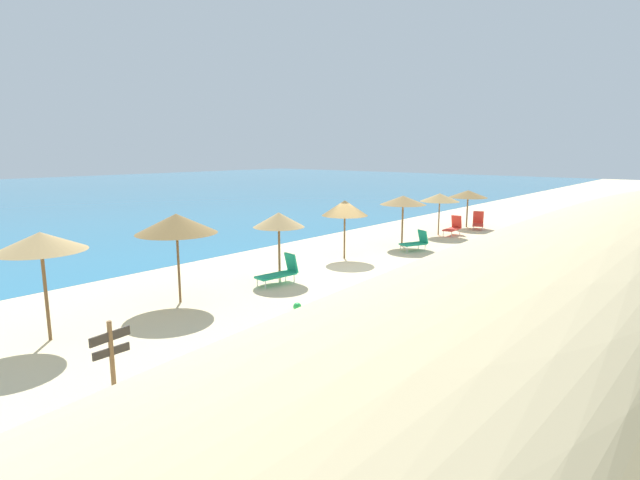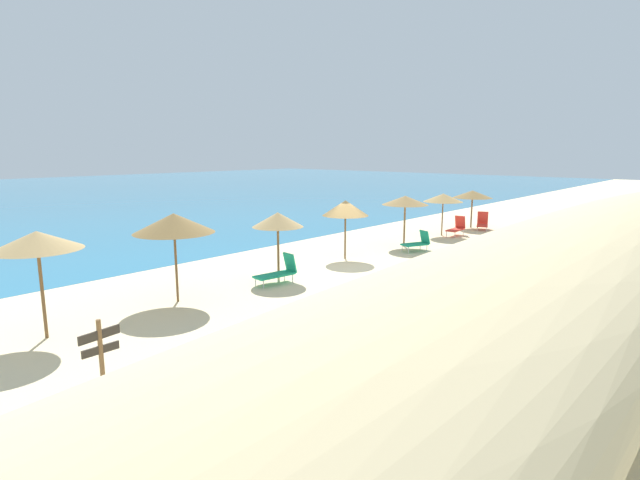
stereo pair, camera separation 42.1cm
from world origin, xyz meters
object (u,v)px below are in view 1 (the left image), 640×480
at_px(beach_umbrella_5, 440,198).
at_px(beach_ball, 297,307).
at_px(lounge_chair_1, 416,242).
at_px(wooden_signpost, 112,355).
at_px(beach_umbrella_4, 403,200).
at_px(beach_umbrella_6, 468,194).
at_px(beach_umbrella_2, 279,220).
at_px(lounge_chair_0, 280,272).
at_px(beach_umbrella_1, 176,224).
at_px(lounge_chair_3, 453,227).
at_px(beach_umbrella_3, 345,208).
at_px(lounge_chair_2, 478,222).
at_px(beach_umbrella_0, 41,242).

xyz_separation_m(beach_umbrella_5, beach_ball, (-15.25, -3.08, -2.03)).
xyz_separation_m(lounge_chair_1, wooden_signpost, (-16.71, -2.92, 0.55)).
relative_size(beach_umbrella_4, beach_umbrella_6, 1.07).
xyz_separation_m(beach_umbrella_2, lounge_chair_0, (-0.55, -0.59, -1.79)).
xyz_separation_m(beach_umbrella_1, beach_umbrella_4, (12.82, -0.48, -0.22)).
distance_m(beach_umbrella_1, beach_umbrella_5, 17.06).
bearing_deg(beach_umbrella_4, lounge_chair_3, -6.31).
bearing_deg(beach_umbrella_3, beach_umbrella_5, -2.13).
xyz_separation_m(beach_umbrella_3, beach_umbrella_4, (4.24, -0.44, 0.05)).
distance_m(beach_umbrella_3, beach_ball, 7.87).
xyz_separation_m(lounge_chair_1, lounge_chair_2, (8.54, 0.47, -0.02)).
distance_m(beach_umbrella_5, wooden_signpost, 22.04).
bearing_deg(beach_umbrella_0, wooden_signpost, -96.93).
height_order(beach_umbrella_0, beach_umbrella_1, beach_umbrella_1).
bearing_deg(lounge_chair_2, beach_umbrella_6, -35.94).
relative_size(beach_umbrella_1, beach_ball, 11.32).
bearing_deg(lounge_chair_0, beach_umbrella_0, 93.06).
distance_m(lounge_chair_0, beach_ball, 3.22).
height_order(beach_umbrella_5, beach_ball, beach_umbrella_5).
height_order(beach_umbrella_2, beach_umbrella_6, beach_umbrella_2).
height_order(beach_umbrella_5, lounge_chair_1, beach_umbrella_5).
bearing_deg(lounge_chair_2, beach_umbrella_4, 62.48).
distance_m(lounge_chair_0, wooden_signpost, 9.06).
height_order(beach_umbrella_1, beach_umbrella_5, beach_umbrella_1).
height_order(beach_umbrella_3, lounge_chair_0, beach_umbrella_3).
bearing_deg(lounge_chair_2, beach_umbrella_1, 64.29).
bearing_deg(beach_umbrella_2, lounge_chair_1, -9.95).
bearing_deg(beach_umbrella_0, lounge_chair_1, -5.12).
distance_m(beach_umbrella_5, beach_umbrella_6, 3.85).
xyz_separation_m(beach_umbrella_1, beach_umbrella_6, (20.90, -0.35, -0.44)).
relative_size(beach_umbrella_1, beach_umbrella_2, 1.14).
bearing_deg(lounge_chair_3, beach_ball, 95.51).
distance_m(beach_umbrella_0, beach_umbrella_3, 12.60).
relative_size(beach_umbrella_4, beach_umbrella_5, 1.07).
distance_m(beach_umbrella_1, lounge_chair_1, 12.45).
distance_m(beach_umbrella_2, beach_umbrella_4, 8.58).
height_order(beach_umbrella_4, wooden_signpost, beach_umbrella_4).
height_order(beach_umbrella_1, lounge_chair_1, beach_umbrella_1).
xyz_separation_m(beach_umbrella_0, lounge_chair_0, (7.71, -0.64, -2.12)).
relative_size(beach_umbrella_2, beach_umbrella_4, 0.98).
distance_m(beach_umbrella_2, wooden_signpost, 9.86).
height_order(beach_umbrella_0, beach_umbrella_4, beach_umbrella_0).
height_order(beach_umbrella_5, lounge_chair_0, beach_umbrella_5).
height_order(beach_umbrella_6, wooden_signpost, beach_umbrella_6).
height_order(beach_umbrella_4, beach_ball, beach_umbrella_4).
relative_size(beach_umbrella_6, lounge_chair_0, 1.45).
bearing_deg(beach_ball, beach_umbrella_0, 150.96).
xyz_separation_m(beach_umbrella_3, beach_ball, (-6.77, -3.39, -2.16)).
bearing_deg(beach_umbrella_4, beach_umbrella_2, 178.52).
relative_size(beach_umbrella_5, lounge_chair_0, 1.45).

